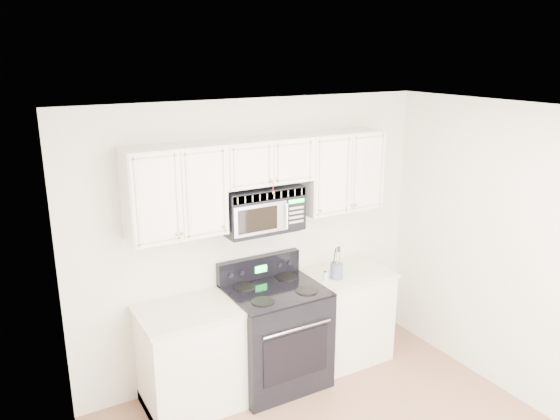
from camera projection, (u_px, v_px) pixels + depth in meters
room at (376, 315)px, 3.63m from camera, size 3.51×3.51×2.61m
base_cabinet_left at (191, 361)px, 4.70m from camera, size 0.86×0.65×0.92m
base_cabinet_right at (343, 318)px, 5.46m from camera, size 0.86×0.65×0.92m
range at (275, 334)px, 5.03m from camera, size 0.84×0.76×1.14m
upper_cabinets at (264, 176)px, 4.78m from camera, size 2.44×0.37×0.75m
microwave at (261, 209)px, 4.82m from camera, size 0.72×0.41×0.40m
utensil_crock at (337, 270)px, 5.15m from camera, size 0.12×0.12×0.32m
shaker_salt at (326, 275)px, 5.11m from camera, size 0.04×0.04×0.10m
shaker_pepper at (333, 272)px, 5.18m from camera, size 0.05×0.05×0.11m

